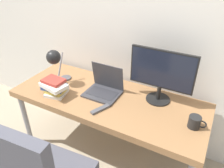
# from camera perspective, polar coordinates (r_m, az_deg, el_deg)

# --- Properties ---
(wall_back) EXTENTS (8.00, 0.05, 2.60)m
(wall_back) POSITION_cam_1_polar(r_m,az_deg,el_deg) (2.10, 4.50, 16.05)
(wall_back) COLOR silver
(wall_back) RESTS_ON ground_plane
(desk) EXTENTS (1.79, 0.71, 0.70)m
(desk) POSITION_cam_1_polar(r_m,az_deg,el_deg) (2.04, -1.12, -4.79)
(desk) COLOR #996B42
(desk) RESTS_ON ground_plane
(laptop) EXTENTS (0.32, 0.26, 0.27)m
(laptop) POSITION_cam_1_polar(r_m,az_deg,el_deg) (2.04, -2.09, -1.02)
(laptop) COLOR #38383D
(laptop) RESTS_ON desk
(monitor) EXTENTS (0.55, 0.22, 0.48)m
(monitor) POSITION_cam_1_polar(r_m,az_deg,el_deg) (1.88, 12.79, 2.76)
(monitor) COLOR black
(monitor) RESTS_ON desk
(desk_lamp) EXTENTS (0.14, 0.25, 0.37)m
(desk_lamp) POSITION_cam_1_polar(r_m,az_deg,el_deg) (2.14, -14.76, 6.33)
(desk_lamp) COLOR #4C4C51
(desk_lamp) RESTS_ON desk
(book_stack) EXTENTS (0.27, 0.22, 0.15)m
(book_stack) POSITION_cam_1_polar(r_m,az_deg,el_deg) (2.08, -14.76, -0.77)
(book_stack) COLOR silver
(book_stack) RESTS_ON desk
(tv_remote) EXTENTS (0.11, 0.18, 0.02)m
(tv_remote) POSITION_cam_1_polar(r_m,az_deg,el_deg) (1.85, -3.08, -6.57)
(tv_remote) COLOR #4C4C51
(tv_remote) RESTS_ON desk
(mug) EXTENTS (0.14, 0.09, 0.10)m
(mug) POSITION_cam_1_polar(r_m,az_deg,el_deg) (1.78, 20.83, -9.28)
(mug) COLOR black
(mug) RESTS_ON desk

